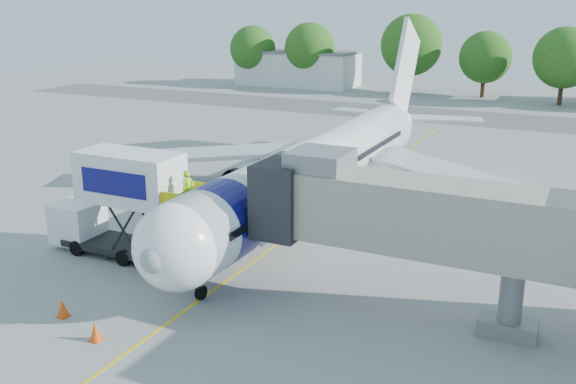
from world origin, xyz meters
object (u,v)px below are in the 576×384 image
at_px(catering_hiloader, 122,204).
at_px(ground_tug, 82,365).
at_px(jet_bridge, 400,214).
at_px(aircraft, 324,165).

bearing_deg(catering_hiloader, ground_tug, -57.08).
bearing_deg(jet_bridge, catering_hiloader, -179.99).
relative_size(jet_bridge, catering_hiloader, 1.63).
xyz_separation_m(aircraft, ground_tug, (0.07, -20.90, -2.18)).
bearing_deg(jet_bridge, aircraft, 125.70).
distance_m(aircraft, jet_bridge, 13.77).
bearing_deg(aircraft, ground_tug, -89.81).
relative_size(aircraft, ground_tug, 9.24).
relative_size(catering_hiloader, ground_tug, 2.09).
bearing_deg(ground_tug, aircraft, 114.05).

